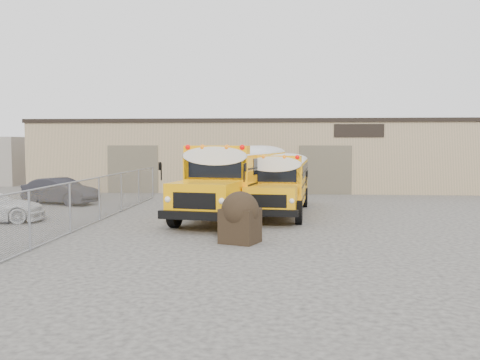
# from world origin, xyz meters

# --- Properties ---
(ground) EXTENTS (120.00, 120.00, 0.00)m
(ground) POSITION_xyz_m (0.00, 0.00, 0.00)
(ground) COLOR #33312F
(ground) RESTS_ON ground
(warehouse) EXTENTS (30.20, 10.20, 4.67)m
(warehouse) POSITION_xyz_m (-0.00, 19.99, 2.37)
(warehouse) COLOR tan
(warehouse) RESTS_ON ground
(chainlink_fence) EXTENTS (0.07, 18.07, 1.81)m
(chainlink_fence) POSITION_xyz_m (-6.00, 3.00, 0.90)
(chainlink_fence) COLOR gray
(chainlink_fence) RESTS_ON ground
(school_bus_left) EXTENTS (4.48, 10.88, 3.10)m
(school_bus_left) POSITION_xyz_m (0.58, 12.02, 1.79)
(school_bus_left) COLOR #FAA405
(school_bus_left) RESTS_ON ground
(school_bus_right) EXTENTS (3.17, 9.30, 2.68)m
(school_bus_right) POSITION_xyz_m (1.71, 12.14, 1.55)
(school_bus_right) COLOR #F9A70D
(school_bus_right) RESTS_ON ground
(tarp_bundle) EXTENTS (1.38, 1.32, 1.64)m
(tarp_bundle) POSITION_xyz_m (0.03, -1.25, 0.84)
(tarp_bundle) COLOR black
(tarp_bundle) RESTS_ON ground
(car_dark) EXTENTS (4.34, 2.76, 1.35)m
(car_dark) POSITION_xyz_m (-10.08, 8.75, 0.67)
(car_dark) COLOR #222127
(car_dark) RESTS_ON ground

